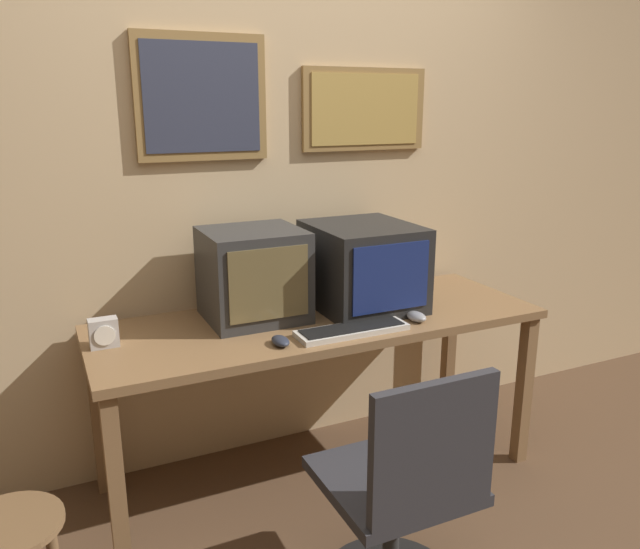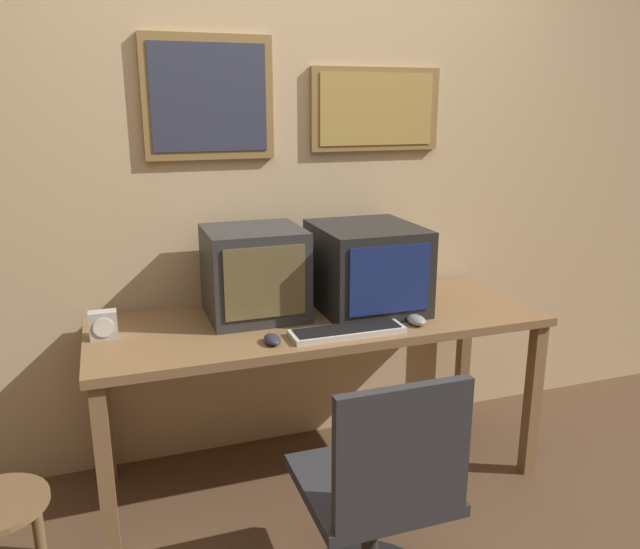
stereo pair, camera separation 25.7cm
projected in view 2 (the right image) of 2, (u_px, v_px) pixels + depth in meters
The scene contains 9 objects.
wall_back at pixel (291, 174), 2.83m from camera, with size 8.00×0.08×2.60m.
desk at pixel (320, 335), 2.64m from camera, with size 1.89×0.66×0.75m.
monitor_left at pixel (254, 273), 2.60m from camera, with size 0.40×0.38×0.38m.
monitor_right at pixel (366, 267), 2.70m from camera, with size 0.43×0.48×0.37m.
keyboard_main at pixel (347, 331), 2.43m from camera, with size 0.45×0.13×0.03m.
mouse_near_keyboard at pixel (416, 320), 2.53m from camera, with size 0.07×0.10×0.04m.
mouse_far_corner at pixel (272, 339), 2.33m from camera, with size 0.06×0.10×0.03m.
desk_clock at pixel (103, 325), 2.37m from camera, with size 0.10×0.06×0.11m.
office_chair at pixel (379, 510), 1.98m from camera, with size 0.48×0.48×0.87m.
Camera 2 is at (-0.81, -1.34, 1.62)m, focal length 35.00 mm.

